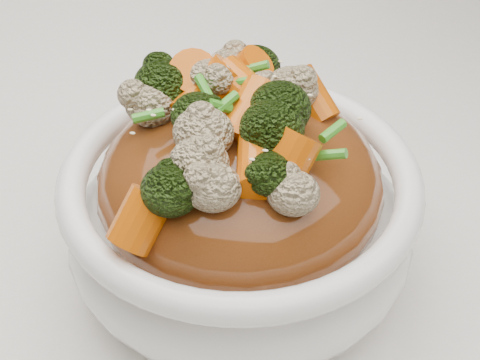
# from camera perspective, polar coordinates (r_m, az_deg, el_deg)

# --- Properties ---
(tablecloth) EXTENTS (1.20, 0.80, 0.04)m
(tablecloth) POSITION_cam_1_polar(r_m,az_deg,el_deg) (0.50, -3.95, -4.88)
(tablecloth) COLOR white
(tablecloth) RESTS_ON dining_table
(bowl) EXTENTS (0.21, 0.21, 0.08)m
(bowl) POSITION_cam_1_polar(r_m,az_deg,el_deg) (0.43, 0.00, -3.08)
(bowl) COLOR white
(bowl) RESTS_ON tablecloth
(sauce_base) EXTENTS (0.16, 0.16, 0.09)m
(sauce_base) POSITION_cam_1_polar(r_m,az_deg,el_deg) (0.41, 0.00, -0.30)
(sauce_base) COLOR #653011
(sauce_base) RESTS_ON bowl
(carrots) EXTENTS (0.16, 0.16, 0.05)m
(carrots) POSITION_cam_1_polar(r_m,az_deg,el_deg) (0.38, 0.00, 6.43)
(carrots) COLOR #CF5806
(carrots) RESTS_ON sauce_base
(broccoli) EXTENTS (0.16, 0.16, 0.04)m
(broccoli) POSITION_cam_1_polar(r_m,az_deg,el_deg) (0.38, 0.00, 6.31)
(broccoli) COLOR black
(broccoli) RESTS_ON sauce_base
(cauliflower) EXTENTS (0.16, 0.16, 0.03)m
(cauliflower) POSITION_cam_1_polar(r_m,az_deg,el_deg) (0.38, 0.00, 6.08)
(cauliflower) COLOR tan
(cauliflower) RESTS_ON sauce_base
(scallions) EXTENTS (0.12, 0.12, 0.02)m
(scallions) POSITION_cam_1_polar(r_m,az_deg,el_deg) (0.37, 0.00, 6.55)
(scallions) COLOR #378C20
(scallions) RESTS_ON sauce_base
(sesame_seeds) EXTENTS (0.15, 0.15, 0.01)m
(sesame_seeds) POSITION_cam_1_polar(r_m,az_deg,el_deg) (0.37, 0.00, 6.55)
(sesame_seeds) COLOR #F7E7B0
(sesame_seeds) RESTS_ON sauce_base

